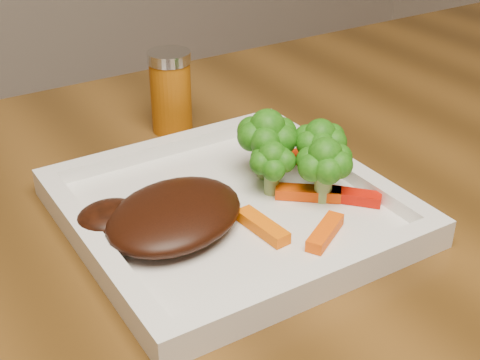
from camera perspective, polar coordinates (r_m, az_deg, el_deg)
plate at (r=0.59m, az=-0.82°, el=-2.85°), size 0.27×0.27×0.01m
steak at (r=0.56m, az=-5.61°, el=-2.97°), size 0.16×0.14×0.03m
broccoli_0 at (r=0.63m, az=2.31°, el=3.18°), size 0.08×0.08×0.07m
broccoli_1 at (r=0.63m, az=6.80°, el=2.84°), size 0.07×0.07×0.06m
broccoli_2 at (r=0.59m, az=7.20°, el=0.79°), size 0.07×0.07×0.06m
broccoli_3 at (r=0.60m, az=2.75°, el=1.47°), size 0.06×0.06×0.06m
carrot_0 at (r=0.55m, az=7.27°, el=-4.45°), size 0.05×0.04×0.01m
carrot_1 at (r=0.61m, az=9.37°, el=-1.36°), size 0.05×0.05×0.01m
carrot_2 at (r=0.56m, az=1.94°, el=-3.97°), size 0.02×0.06×0.01m
carrot_3 at (r=0.67m, az=4.98°, el=2.04°), size 0.06×0.03×0.01m
carrot_5 at (r=0.61m, az=5.84°, el=-1.11°), size 0.06×0.05×0.01m
spice_shaker at (r=0.75m, az=-5.92°, el=7.48°), size 0.05×0.05×0.09m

